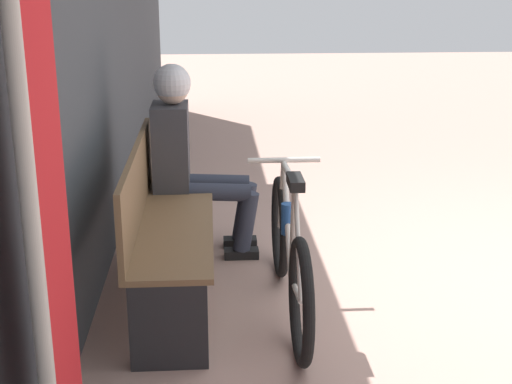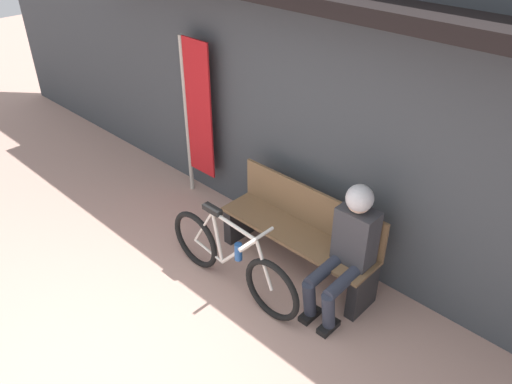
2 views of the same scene
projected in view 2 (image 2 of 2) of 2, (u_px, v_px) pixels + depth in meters
The scene contains 6 objects.
ground_plane at pixel (117, 384), 3.82m from camera, with size 24.00×24.00×0.00m, color tan.
storefront_wall at pixel (324, 93), 4.39m from camera, with size 12.00×0.56×3.20m.
park_bench_near at pixel (300, 234), 4.74m from camera, with size 1.63×0.42×0.85m.
bicycle at pixel (231, 261), 4.52m from camera, with size 1.60×0.40×0.82m.
person_seated at pixel (348, 243), 4.16m from camera, with size 0.34×0.65×1.22m.
banner_pole at pixel (196, 113), 5.51m from camera, with size 0.45×0.05×1.88m.
Camera 2 is at (2.44, -1.01, 3.31)m, focal length 35.00 mm.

